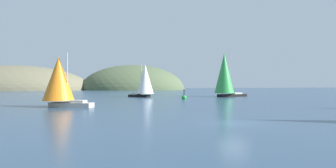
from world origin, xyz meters
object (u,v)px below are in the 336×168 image
at_px(sailboat_orange_sail, 59,80).
at_px(sailboat_white_mainsail, 145,80).
at_px(sailboat_green_sail, 225,74).
at_px(channel_buoy, 184,97).

height_order(sailboat_orange_sail, sailboat_white_mainsail, sailboat_white_mainsail).
xyz_separation_m(sailboat_white_mainsail, sailboat_green_sail, (20.43, -3.08, 1.49)).
bearing_deg(sailboat_orange_sail, sailboat_green_sail, 32.47).
height_order(sailboat_white_mainsail, sailboat_green_sail, sailboat_green_sail).
xyz_separation_m(sailboat_orange_sail, sailboat_green_sail, (37.04, 23.58, 1.86)).
bearing_deg(channel_buoy, sailboat_green_sail, 29.55).
height_order(sailboat_white_mainsail, channel_buoy, sailboat_white_mainsail).
height_order(sailboat_green_sail, channel_buoy, sailboat_green_sail).
distance_m(sailboat_orange_sail, sailboat_white_mainsail, 31.41).
bearing_deg(sailboat_white_mainsail, sailboat_orange_sail, -121.93).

